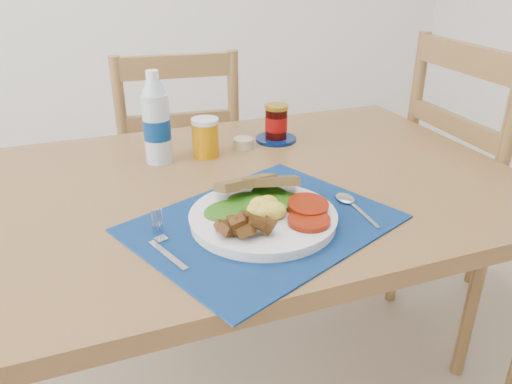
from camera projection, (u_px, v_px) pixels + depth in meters
table at (231, 214)px, 1.22m from camera, size 1.40×0.90×0.75m
chair_far at (178, 150)px, 1.83m from camera, size 0.47×0.46×1.16m
chair_end at (479, 171)px, 1.58m from camera, size 0.46×0.48×1.24m
placemat at (263, 223)px, 1.00m from camera, size 0.60×0.54×0.00m
breakfast_plate at (261, 215)px, 0.99m from camera, size 0.29×0.29×0.07m
fork at (163, 245)px, 0.92m from camera, size 0.05×0.17×0.00m
spoon at (351, 204)px, 1.07m from camera, size 0.04×0.16×0.00m
water_bottle at (156, 123)px, 1.26m from camera, size 0.07×0.07×0.24m
juice_glass at (206, 139)px, 1.32m from camera, size 0.07×0.07×0.10m
ramekin at (243, 143)px, 1.39m from camera, size 0.06×0.06×0.03m
jam_on_saucer at (276, 125)px, 1.43m from camera, size 0.12×0.12×0.11m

